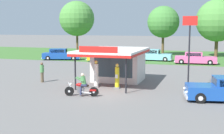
% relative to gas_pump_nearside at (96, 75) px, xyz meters
% --- Properties ---
extents(ground_plane, '(300.00, 300.00, 0.00)m').
position_rel_gas_pump_nearside_xyz_m(ground_plane, '(1.19, -2.04, -0.96)').
color(ground_plane, slate).
extents(grass_verge_strip, '(120.00, 24.00, 0.01)m').
position_rel_gas_pump_nearside_xyz_m(grass_verge_strip, '(1.19, 27.96, -0.95)').
color(grass_verge_strip, '#3D6B2D').
rests_on(grass_verge_strip, ground).
extents(service_station_kiosk, '(4.80, 7.17, 3.31)m').
position_rel_gas_pump_nearside_xyz_m(service_station_kiosk, '(0.86, 2.92, 0.72)').
color(service_station_kiosk, silver).
rests_on(service_station_kiosk, ground).
extents(gas_pump_nearside, '(0.44, 0.44, 2.09)m').
position_rel_gas_pump_nearside_xyz_m(gas_pump_nearside, '(0.00, 0.00, 0.00)').
color(gas_pump_nearside, slate).
rests_on(gas_pump_nearside, ground).
extents(gas_pump_offside, '(0.44, 0.44, 1.91)m').
position_rel_gas_pump_nearside_xyz_m(gas_pump_offside, '(1.71, -0.00, -0.09)').
color(gas_pump_offside, slate).
rests_on(gas_pump_offside, ground).
extents(motorcycle_with_rider, '(2.32, 0.74, 1.58)m').
position_rel_gas_pump_nearside_xyz_m(motorcycle_with_rider, '(0.20, -3.29, -0.30)').
color(motorcycle_with_rider, black).
rests_on(motorcycle_with_rider, ground).
extents(parked_car_back_row_centre_left, '(5.39, 2.00, 1.52)m').
position_rel_gas_pump_nearside_xyz_m(parked_car_back_row_centre_left, '(6.86, 17.94, -0.26)').
color(parked_car_back_row_centre_left, '#E55993').
rests_on(parked_car_back_row_centre_left, ground).
extents(parked_car_back_row_right, '(5.61, 2.26, 1.50)m').
position_rel_gas_pump_nearside_xyz_m(parked_car_back_row_right, '(-4.75, 17.21, -0.27)').
color(parked_car_back_row_right, gold).
rests_on(parked_car_back_row_right, ground).
extents(parked_car_back_row_centre_right, '(4.86, 1.98, 1.59)m').
position_rel_gas_pump_nearside_xyz_m(parked_car_back_row_centre_right, '(1.22, 20.26, -0.24)').
color(parked_car_back_row_centre_right, '#7AC6D1').
rests_on(parked_car_back_row_centre_right, ground).
extents(parked_car_back_row_far_left, '(5.78, 3.23, 1.61)m').
position_rel_gas_pump_nearside_xyz_m(parked_car_back_row_far_left, '(-11.89, 17.34, -0.22)').
color(parked_car_back_row_far_left, '#19479E').
rests_on(parked_car_back_row_far_left, ground).
extents(bystander_leaning_by_kiosk, '(0.38, 0.38, 1.74)m').
position_rel_gas_pump_nearside_xyz_m(bystander_leaning_by_kiosk, '(-1.58, 6.73, -0.02)').
color(bystander_leaning_by_kiosk, black).
rests_on(bystander_leaning_by_kiosk, ground).
extents(bystander_standing_back_lot, '(0.34, 0.34, 1.70)m').
position_rel_gas_pump_nearside_xyz_m(bystander_standing_back_lot, '(-5.12, 0.56, -0.06)').
color(bystander_standing_back_lot, brown).
rests_on(bystander_standing_back_lot, ground).
extents(tree_oak_far_left, '(5.28, 5.41, 8.21)m').
position_rel_gas_pump_nearside_xyz_m(tree_oak_far_left, '(1.00, 29.08, 4.45)').
color(tree_oak_far_left, brown).
rests_on(tree_oak_far_left, ground).
extents(tree_oak_centre, '(6.59, 6.59, 9.61)m').
position_rel_gas_pump_nearside_xyz_m(tree_oak_centre, '(-15.26, 30.73, 5.35)').
color(tree_oak_centre, brown).
rests_on(tree_oak_centre, ground).
extents(tree_oak_left, '(6.65, 6.65, 9.07)m').
position_rel_gas_pump_nearside_xyz_m(tree_oak_left, '(9.64, 28.76, 4.68)').
color(tree_oak_left, brown).
rests_on(tree_oak_left, ground).
extents(roadside_pole_sign, '(1.10, 0.12, 5.49)m').
position_rel_gas_pump_nearside_xyz_m(roadside_pole_sign, '(6.90, 1.76, 2.73)').
color(roadside_pole_sign, black).
rests_on(roadside_pole_sign, ground).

